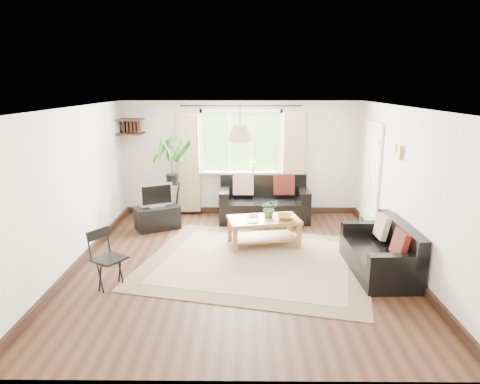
{
  "coord_description": "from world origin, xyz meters",
  "views": [
    {
      "loc": [
        0.06,
        -6.23,
        2.72
      ],
      "look_at": [
        0.0,
        0.4,
        1.05
      ],
      "focal_mm": 32.0,
      "sensor_mm": 36.0,
      "label": 1
    }
  ],
  "objects_px": {
    "sofa_back": "(264,200)",
    "sofa_right": "(379,250)",
    "palm_stand": "(172,180)",
    "folding_chair": "(109,260)",
    "coffee_table": "(264,232)",
    "tv_stand": "(157,218)"
  },
  "relations": [
    {
      "from": "palm_stand",
      "to": "folding_chair",
      "type": "distance_m",
      "value": 3.08
    },
    {
      "from": "coffee_table",
      "to": "folding_chair",
      "type": "xyz_separation_m",
      "value": [
        -2.18,
        -1.6,
        0.16
      ]
    },
    {
      "from": "coffee_table",
      "to": "tv_stand",
      "type": "relative_size",
      "value": 1.48
    },
    {
      "from": "sofa_right",
      "to": "palm_stand",
      "type": "bearing_deg",
      "value": -127.96
    },
    {
      "from": "sofa_back",
      "to": "tv_stand",
      "type": "height_order",
      "value": "sofa_back"
    },
    {
      "from": "tv_stand",
      "to": "palm_stand",
      "type": "distance_m",
      "value": 0.86
    },
    {
      "from": "sofa_back",
      "to": "coffee_table",
      "type": "distance_m",
      "value": 1.48
    },
    {
      "from": "folding_chair",
      "to": "sofa_back",
      "type": "bearing_deg",
      "value": -3.55
    },
    {
      "from": "coffee_table",
      "to": "sofa_back",
      "type": "bearing_deg",
      "value": 87.32
    },
    {
      "from": "sofa_back",
      "to": "palm_stand",
      "type": "relative_size",
      "value": 1.06
    },
    {
      "from": "sofa_back",
      "to": "folding_chair",
      "type": "distance_m",
      "value": 3.8
    },
    {
      "from": "sofa_right",
      "to": "coffee_table",
      "type": "bearing_deg",
      "value": -125.24
    },
    {
      "from": "folding_chair",
      "to": "tv_stand",
      "type": "bearing_deg",
      "value": 28.91
    },
    {
      "from": "sofa_back",
      "to": "sofa_right",
      "type": "xyz_separation_m",
      "value": [
        1.58,
        -2.56,
        -0.06
      ]
    },
    {
      "from": "folding_chair",
      "to": "sofa_right",
      "type": "bearing_deg",
      "value": -49.71
    },
    {
      "from": "sofa_right",
      "to": "coffee_table",
      "type": "relative_size",
      "value": 1.28
    },
    {
      "from": "sofa_back",
      "to": "folding_chair",
      "type": "xyz_separation_m",
      "value": [
        -2.24,
        -3.07,
        -0.02
      ]
    },
    {
      "from": "sofa_right",
      "to": "palm_stand",
      "type": "xyz_separation_m",
      "value": [
        -3.44,
        2.5,
        0.49
      ]
    },
    {
      "from": "tv_stand",
      "to": "palm_stand",
      "type": "bearing_deg",
      "value": 40.37
    },
    {
      "from": "sofa_right",
      "to": "coffee_table",
      "type": "height_order",
      "value": "sofa_right"
    },
    {
      "from": "sofa_back",
      "to": "palm_stand",
      "type": "distance_m",
      "value": 1.91
    },
    {
      "from": "sofa_back",
      "to": "sofa_right",
      "type": "relative_size",
      "value": 1.18
    }
  ]
}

